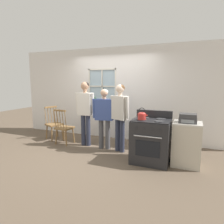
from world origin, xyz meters
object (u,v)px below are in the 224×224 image
(person_elderly_left, at_px, (85,107))
(kettle, at_px, (142,115))
(stove, at_px, (151,141))
(potted_plant, at_px, (95,101))
(chair_by_window, at_px, (64,128))
(stereo, at_px, (188,118))
(person_adult_right, at_px, (120,112))
(chair_near_wall, at_px, (54,124))
(side_counter, at_px, (186,144))
(person_teen_center, at_px, (104,113))

(person_elderly_left, relative_size, kettle, 6.90)
(stove, bearing_deg, person_elderly_left, 165.80)
(person_elderly_left, height_order, potted_plant, person_elderly_left)
(chair_by_window, distance_m, kettle, 2.41)
(stereo, bearing_deg, person_adult_right, 169.95)
(chair_near_wall, distance_m, side_counter, 3.78)
(chair_by_window, xyz_separation_m, potted_plant, (0.44, 1.02, 0.67))
(side_counter, bearing_deg, stove, -170.39)
(person_elderly_left, bearing_deg, person_teen_center, -9.32)
(side_counter, xyz_separation_m, stereo, (0.00, -0.02, 0.54))
(potted_plant, xyz_separation_m, stereo, (2.73, -1.27, -0.13))
(person_elderly_left, bearing_deg, stereo, -12.70)
(chair_near_wall, height_order, kettle, kettle)
(chair_by_window, distance_m, stove, 2.49)
(side_counter, height_order, stereo, stereo)
(chair_by_window, relative_size, person_elderly_left, 0.57)
(chair_near_wall, relative_size, person_teen_center, 0.64)
(chair_by_window, height_order, potted_plant, potted_plant)
(kettle, relative_size, side_counter, 0.27)
(kettle, relative_size, stereo, 0.73)
(side_counter, bearing_deg, person_teen_center, 171.39)
(chair_by_window, relative_size, person_teen_center, 0.64)
(chair_near_wall, xyz_separation_m, person_adult_right, (2.20, -0.26, 0.55))
(person_teen_center, distance_m, stereo, 2.01)
(chair_by_window, bearing_deg, person_elderly_left, -165.35)
(person_adult_right, relative_size, stove, 1.52)
(person_teen_center, height_order, stove, person_teen_center)
(chair_near_wall, bearing_deg, stove, -78.09)
(person_teen_center, xyz_separation_m, kettle, (1.10, -0.55, 0.11))
(person_teen_center, xyz_separation_m, person_adult_right, (0.44, -0.05, 0.08))
(chair_near_wall, distance_m, potted_plant, 1.42)
(chair_by_window, height_order, side_counter, chair_by_window)
(kettle, bearing_deg, potted_plant, 140.99)
(person_elderly_left, distance_m, person_teen_center, 0.59)
(chair_near_wall, bearing_deg, chair_by_window, -92.74)
(chair_near_wall, height_order, stereo, stereo)
(potted_plant, xyz_separation_m, side_counter, (2.73, -1.25, -0.67))
(stereo, bearing_deg, chair_near_wall, 171.83)
(side_counter, bearing_deg, potted_plant, 155.44)
(person_elderly_left, xyz_separation_m, kettle, (1.67, -0.60, -0.02))
(stereo, bearing_deg, kettle, -165.36)
(stove, bearing_deg, chair_by_window, 171.92)
(person_teen_center, distance_m, person_adult_right, 0.45)
(kettle, distance_m, potted_plant, 2.38)
(person_adult_right, bearing_deg, person_teen_center, -167.29)
(person_teen_center, xyz_separation_m, potted_plant, (-0.75, 0.95, 0.20))
(stove, bearing_deg, person_teen_center, 161.81)
(stove, distance_m, side_counter, 0.72)
(chair_by_window, distance_m, chair_near_wall, 0.64)
(potted_plant, bearing_deg, person_elderly_left, -79.03)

